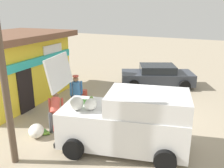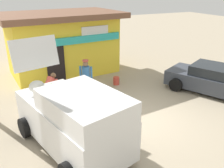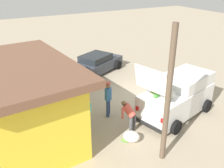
% 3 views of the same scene
% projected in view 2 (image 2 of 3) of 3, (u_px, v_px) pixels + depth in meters
% --- Properties ---
extents(ground_plane, '(60.00, 60.00, 0.00)m').
position_uv_depth(ground_plane, '(137.00, 118.00, 8.96)').
color(ground_plane, tan).
extents(storefront_bar, '(6.66, 4.62, 3.33)m').
position_uv_depth(storefront_bar, '(63.00, 42.00, 13.18)').
color(storefront_bar, yellow).
rests_on(storefront_bar, ground_plane).
extents(delivery_van, '(2.95, 4.59, 3.03)m').
position_uv_depth(delivery_van, '(73.00, 118.00, 7.02)').
color(delivery_van, white).
rests_on(delivery_van, ground_plane).
extents(parked_sedan, '(3.43, 4.54, 1.28)m').
position_uv_depth(parked_sedan, '(214.00, 80.00, 10.93)').
color(parked_sedan, '#383D47').
rests_on(parked_sedan, ground_plane).
extents(vendor_standing, '(0.48, 0.47, 1.76)m').
position_uv_depth(vendor_standing, '(86.00, 77.00, 10.18)').
color(vendor_standing, navy).
rests_on(vendor_standing, ground_plane).
extents(customer_bending, '(0.72, 0.67, 1.42)m').
position_uv_depth(customer_bending, '(49.00, 88.00, 9.44)').
color(customer_bending, '#4C4C51').
rests_on(customer_bending, ground_plane).
extents(unloaded_banana_pile, '(0.92, 0.89, 0.47)m').
position_uv_depth(unloaded_banana_pile, '(32.00, 103.00, 9.68)').
color(unloaded_banana_pile, silver).
rests_on(unloaded_banana_pile, ground_plane).
extents(paint_bucket, '(0.31, 0.31, 0.40)m').
position_uv_depth(paint_bucket, '(116.00, 81.00, 11.96)').
color(paint_bucket, '#BF3F33').
rests_on(paint_bucket, ground_plane).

